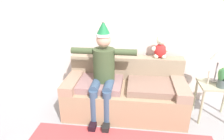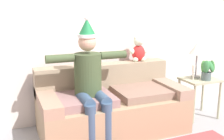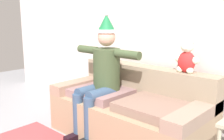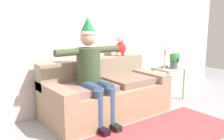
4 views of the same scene
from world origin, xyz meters
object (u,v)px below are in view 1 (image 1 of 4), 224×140
Objects in this scene: couch at (125,92)px; candle_tall at (209,76)px; table_lamp at (219,56)px; side_table at (216,90)px; person_seated at (103,70)px; teddy_bear at (161,48)px; potted_plant at (224,77)px.

candle_tall is (1.26, -0.10, 0.41)m from couch.
table_lamp reaches higher than candle_tall.
table_lamp reaches higher than side_table.
person_seated is 4.06× the size of teddy_bear.
couch is 1.54m from table_lamp.
person_seated is 1.75m from table_lamp.
person_seated is at bearing -153.99° from couch.
teddy_bear is 1.07m from side_table.
couch is 3.18× the size of side_table.
person_seated is 1.78m from potted_plant.
teddy_bear is at bearing 27.38° from person_seated.
teddy_bear is 0.63× the size of side_table.
teddy_bear is at bearing 160.79° from table_lamp.
couch is 6.09× the size of potted_plant.
side_table is at bearing 109.89° from potted_plant.
teddy_bear is 0.71× the size of table_lamp.
teddy_bear is 1.04m from potted_plant.
potted_plant is (0.88, -0.47, -0.27)m from teddy_bear.
person_seated is (-0.34, -0.17, 0.45)m from couch.
teddy_bear is (0.89, 0.46, 0.24)m from person_seated.
teddy_bear reaches higher than couch.
teddy_bear is at bearing 28.20° from couch.
table_lamp is at bearing 103.49° from side_table.
person_seated reaches higher than table_lamp.
candle_tall is at bearing -4.45° from couch.
couch is 1.32m from candle_tall.
person_seated reaches higher than teddy_bear.
teddy_bear is 0.88m from table_lamp.
couch is at bearing -151.80° from teddy_bear.
person_seated is 1.77m from side_table.
candle_tall is (1.59, 0.07, -0.05)m from person_seated.
couch is at bearing -179.66° from table_lamp.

